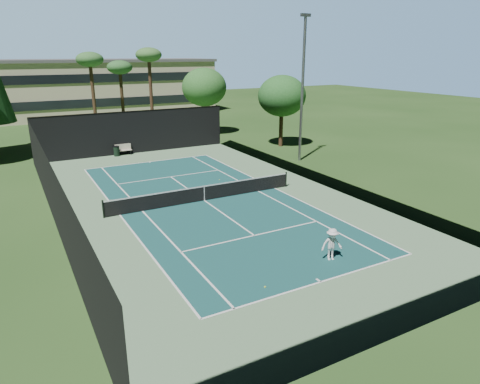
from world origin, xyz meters
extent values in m
plane|color=#26481B|center=(0.00, 0.00, 0.00)|extent=(160.00, 160.00, 0.00)
cube|color=#618960|center=(0.00, 0.00, 0.01)|extent=(18.00, 32.00, 0.01)
cube|color=#174C4A|center=(0.00, 0.00, 0.01)|extent=(10.97, 23.77, 0.01)
cube|color=white|center=(0.00, -11.88, 0.02)|extent=(10.97, 0.10, 0.01)
cube|color=white|center=(0.00, 11.88, 0.02)|extent=(10.97, 0.10, 0.01)
cube|color=white|center=(0.00, -6.40, 0.02)|extent=(8.23, 0.10, 0.01)
cube|color=white|center=(0.00, 6.40, 0.02)|extent=(8.23, 0.10, 0.01)
cube|color=white|center=(-5.49, 0.00, 0.02)|extent=(0.10, 23.77, 0.01)
cube|color=white|center=(5.49, 0.00, 0.02)|extent=(0.10, 23.77, 0.01)
cube|color=white|center=(-4.12, 0.00, 0.02)|extent=(0.10, 23.77, 0.01)
cube|color=white|center=(4.12, 0.00, 0.02)|extent=(0.10, 23.77, 0.01)
cube|color=white|center=(0.00, 0.00, 0.02)|extent=(0.10, 12.80, 0.01)
cube|color=white|center=(0.00, -11.73, 0.02)|extent=(0.10, 0.30, 0.01)
cube|color=white|center=(0.00, 11.73, 0.02)|extent=(0.10, 0.30, 0.01)
cylinder|color=black|center=(-6.40, 0.00, 0.55)|extent=(0.10, 0.10, 1.10)
cylinder|color=black|center=(6.40, 0.00, 0.55)|extent=(0.10, 0.10, 1.10)
cube|color=black|center=(0.00, 0.00, 0.50)|extent=(12.80, 0.02, 0.92)
cube|color=white|center=(0.00, 0.00, 0.98)|extent=(12.80, 0.04, 0.07)
cube|color=white|center=(0.00, 0.00, 0.50)|extent=(0.05, 0.03, 0.92)
cube|color=black|center=(0.00, 16.00, 2.00)|extent=(18.00, 0.04, 4.00)
cube|color=black|center=(0.00, -16.00, 2.00)|extent=(18.00, 0.04, 4.00)
cube|color=black|center=(9.00, 0.00, 2.00)|extent=(0.04, 32.00, 4.00)
cube|color=black|center=(-9.00, 0.00, 2.00)|extent=(0.04, 32.00, 4.00)
cube|color=black|center=(0.00, 16.00, 4.00)|extent=(18.00, 0.06, 0.06)
imported|color=silver|center=(1.74, -10.46, 0.78)|extent=(1.13, 0.86, 1.55)
sphere|color=#E4EF36|center=(-2.28, -11.13, 0.04)|extent=(0.08, 0.08, 0.08)
sphere|color=#C8E935|center=(-1.24, 2.92, 0.03)|extent=(0.06, 0.06, 0.06)
sphere|color=#D3E433|center=(2.94, 3.81, 0.03)|extent=(0.06, 0.06, 0.06)
sphere|color=#D9E935|center=(-5.35, 2.89, 0.04)|extent=(0.08, 0.08, 0.08)
cube|color=beige|center=(-1.26, 15.68, 0.45)|extent=(1.50, 0.45, 0.05)
cube|color=beige|center=(-1.26, 15.88, 0.75)|extent=(1.50, 0.06, 0.55)
cube|color=black|center=(-1.86, 15.68, 0.21)|extent=(0.06, 0.40, 0.42)
cube|color=black|center=(-0.66, 15.68, 0.21)|extent=(0.06, 0.40, 0.42)
cylinder|color=black|center=(-1.95, 15.55, 0.45)|extent=(0.52, 0.52, 0.90)
cylinder|color=black|center=(-1.95, 15.55, 0.92)|extent=(0.56, 0.56, 0.05)
cylinder|color=#4A331F|center=(-2.00, 24.00, 4.28)|extent=(0.36, 0.36, 8.55)
ellipsoid|color=#33682F|center=(-2.00, 24.00, 8.55)|extent=(2.80, 2.80, 1.54)
cylinder|color=#402E1B|center=(1.50, 26.00, 3.83)|extent=(0.36, 0.36, 7.65)
ellipsoid|color=#2B5F2B|center=(1.50, 26.00, 7.65)|extent=(2.80, 2.80, 1.54)
cylinder|color=#4A301F|center=(4.00, 23.00, 4.50)|extent=(0.36, 0.36, 9.00)
ellipsoid|color=#3A6C30|center=(4.00, 23.00, 9.00)|extent=(2.80, 2.80, 1.54)
cylinder|color=#4D2F21|center=(10.00, 22.00, 1.76)|extent=(0.40, 0.40, 3.52)
ellipsoid|color=#2B6427|center=(10.00, 22.00, 5.44)|extent=(5.12, 5.12, 4.35)
cylinder|color=#4E3421|center=(14.00, 12.00, 1.65)|extent=(0.40, 0.40, 3.30)
ellipsoid|color=#255F25|center=(14.00, 12.00, 5.10)|extent=(4.80, 4.80, 4.08)
cube|color=beige|center=(0.00, 46.00, 4.00)|extent=(40.00, 12.00, 8.00)
cube|color=#59595B|center=(0.00, 46.00, 8.10)|extent=(40.50, 12.50, 0.40)
cube|color=black|center=(0.00, 39.95, 2.40)|extent=(38.00, 0.15, 1.20)
cube|color=black|center=(0.00, 39.95, 5.80)|extent=(38.00, 0.15, 1.20)
cylinder|color=gray|center=(12.00, 6.00, 6.00)|extent=(0.24, 0.24, 12.00)
cube|color=gray|center=(12.00, 6.00, 12.10)|extent=(0.90, 0.25, 0.25)
camera|label=1|loc=(-10.60, -24.17, 9.15)|focal=32.00mm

